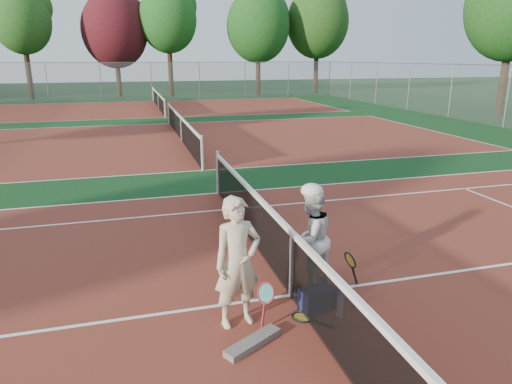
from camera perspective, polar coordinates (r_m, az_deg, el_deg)
ground at (r=6.89m, az=4.36°, el=-12.78°), size 130.00×130.00×0.00m
court_main at (r=6.89m, az=4.36°, el=-12.76°), size 23.77×10.97×0.01m
court_far_a at (r=19.54m, az=-9.27°, el=6.35°), size 23.77×10.97×0.01m
court_far_b at (r=32.88m, az=-12.07°, el=10.24°), size 23.77×10.97×0.01m
net_main at (r=6.66m, az=4.46°, el=-8.94°), size 0.10×10.98×1.02m
net_far_a at (r=19.46m, az=-9.34°, el=7.82°), size 0.10×10.98×1.02m
net_far_b at (r=32.83m, az=-12.13°, el=11.11°), size 0.10×10.98×1.02m
fence_back at (r=39.74m, az=-12.93°, el=13.37°), size 32.00×0.06×3.00m
player_a at (r=5.85m, az=-2.33°, el=-8.79°), size 0.70×0.53×1.74m
player_b at (r=6.84m, az=6.78°, el=-5.81°), size 0.94×0.85×1.57m
racket_red at (r=6.10m, az=1.24°, el=-13.82°), size 0.36×0.36×0.57m
racket_black_held at (r=7.12m, az=11.62°, el=-9.50°), size 0.29×0.32×0.57m
racket_spare at (r=6.36m, az=5.75°, el=-15.34°), size 0.61×0.62×0.03m
sports_bag_navy at (r=6.50m, az=7.38°, el=-13.23°), size 0.45×0.35×0.31m
sports_bag_purple at (r=6.68m, az=8.98°, el=-12.72°), size 0.37×0.36×0.25m
net_cover_canvas at (r=5.82m, az=-0.39°, el=-18.29°), size 0.80×0.57×0.09m
water_bottle at (r=6.42m, az=10.47°, el=-13.86°), size 0.09×0.09×0.30m
tree_back_1 at (r=43.11m, az=-27.24°, el=18.45°), size 4.54×4.54×8.79m
tree_back_maroon at (r=43.71m, az=-17.25°, el=18.76°), size 5.63×5.63×8.90m
tree_back_3 at (r=42.99m, az=-10.95°, el=20.42°), size 4.99×4.99×9.44m
tree_back_4 at (r=44.22m, az=0.28°, el=20.06°), size 5.74×5.74×9.46m
tree_back_5 at (r=46.95m, az=7.71°, el=20.27°), size 5.91×5.91×10.02m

